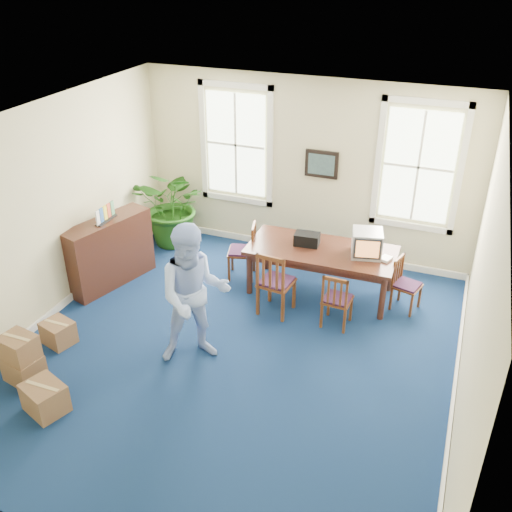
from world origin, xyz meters
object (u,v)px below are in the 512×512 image
(potted_plant, at_px, (174,206))
(credenza, at_px, (109,250))
(conference_table, at_px, (320,270))
(cardboard_boxes, at_px, (37,356))
(crt_tv, at_px, (367,243))
(chair_near_left, at_px, (276,281))
(man, at_px, (194,295))

(potted_plant, bearing_deg, credenza, -101.20)
(conference_table, xyz_separation_m, cardboard_boxes, (-2.86, -3.41, -0.04))
(credenza, bearing_deg, potted_plant, 95.42)
(crt_tv, xyz_separation_m, chair_near_left, (-1.17, -0.85, -0.46))
(chair_near_left, bearing_deg, potted_plant, -24.65)
(conference_table, bearing_deg, crt_tv, 3.23)
(credenza, xyz_separation_m, cardboard_boxes, (0.50, -2.44, -0.25))
(conference_table, height_order, man, man)
(crt_tv, distance_m, credenza, 4.20)
(crt_tv, bearing_deg, chair_near_left, -157.39)
(man, bearing_deg, potted_plant, 91.71)
(credenza, bearing_deg, conference_table, 32.75)
(crt_tv, bearing_deg, man, -142.10)
(potted_plant, bearing_deg, man, -57.19)
(conference_table, distance_m, crt_tv, 0.92)
(man, height_order, potted_plant, man)
(man, bearing_deg, chair_near_left, 34.28)
(potted_plant, distance_m, cardboard_boxes, 4.13)
(man, xyz_separation_m, credenza, (-2.22, 1.26, -0.40))
(crt_tv, height_order, credenza, credenza)
(conference_table, height_order, crt_tv, crt_tv)
(man, relative_size, potted_plant, 1.30)
(credenza, relative_size, cardboard_boxes, 1.22)
(conference_table, bearing_deg, credenza, -165.04)
(crt_tv, height_order, potted_plant, potted_plant)
(chair_near_left, relative_size, cardboard_boxes, 0.86)
(conference_table, distance_m, chair_near_left, 0.94)
(potted_plant, bearing_deg, conference_table, -12.97)
(chair_near_left, bearing_deg, cardboard_boxes, 53.49)
(crt_tv, xyz_separation_m, cardboard_boxes, (-3.55, -3.46, -0.64))
(crt_tv, xyz_separation_m, man, (-1.83, -2.29, -0.00))
(chair_near_left, bearing_deg, man, 71.20)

